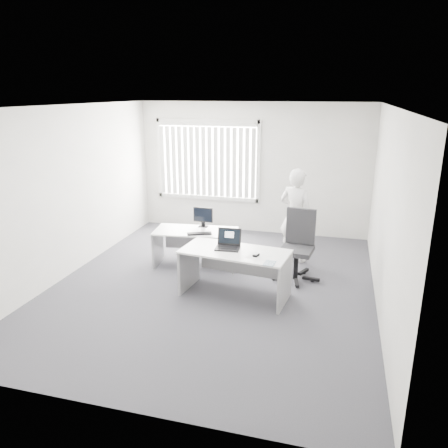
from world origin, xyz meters
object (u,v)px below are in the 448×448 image
(desk_far, at_px, (196,240))
(office_chair, at_px, (297,258))
(laptop, at_px, (227,240))
(desk_near, at_px, (235,263))
(person, at_px, (296,215))
(monitor, at_px, (203,217))

(desk_far, bearing_deg, office_chair, -9.14)
(desk_far, height_order, office_chair, office_chair)
(desk_far, bearing_deg, laptop, -55.39)
(desk_far, xyz_separation_m, office_chair, (1.79, -0.08, -0.11))
(desk_near, height_order, person, person)
(desk_near, distance_m, office_chair, 1.25)
(desk_near, height_order, laptop, laptop)
(monitor, bearing_deg, laptop, -56.90)
(desk_near, xyz_separation_m, office_chair, (0.84, 0.91, -0.16))
(desk_far, bearing_deg, desk_near, -52.52)
(desk_near, distance_m, monitor, 1.55)
(person, bearing_deg, desk_near, 87.01)
(laptop, bearing_deg, person, 59.74)
(desk_near, distance_m, desk_far, 1.37)
(desk_near, xyz_separation_m, person, (0.71, 1.72, 0.33))
(laptop, bearing_deg, monitor, 118.84)
(laptop, relative_size, monitor, 1.01)
(laptop, height_order, monitor, monitor)
(desk_near, relative_size, desk_far, 1.11)
(person, relative_size, monitor, 4.79)
(office_chair, relative_size, monitor, 3.24)
(desk_far, relative_size, office_chair, 1.30)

